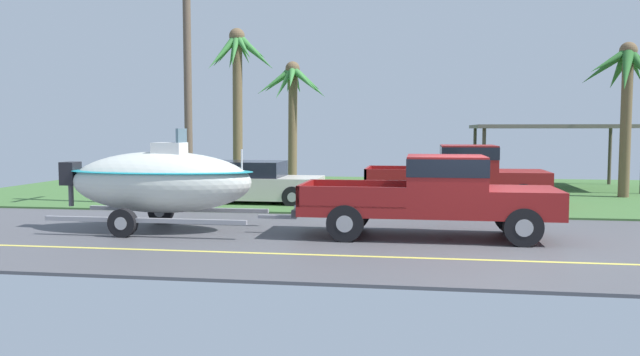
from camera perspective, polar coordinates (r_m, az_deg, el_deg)
ground at (r=22.31m, az=12.04°, el=-1.98°), size 36.00×22.00×0.11m
pickup_truck_towing at (r=14.46m, az=10.97°, el=-1.22°), size 5.84×2.01×1.83m
boat_on_trailer at (r=15.67m, az=-14.02°, el=-0.30°), size 5.77×2.36×2.43m
parked_pickup_background at (r=20.72m, az=12.93°, el=0.51°), size 5.83×2.17×1.91m
parked_sedan_near at (r=20.93m, az=-6.38°, el=-0.44°), size 4.63×1.94×1.38m
carport_awning at (r=27.49m, az=19.91°, el=4.21°), size 6.16×4.62×2.60m
palm_tree_near_left at (r=24.62m, az=25.55°, el=7.70°), size 2.88×3.09×5.41m
palm_tree_near_right at (r=28.43m, az=-7.32°, el=9.57°), size 2.99×2.78×6.81m
palm_tree_mid at (r=29.13m, az=-2.43°, el=7.72°), size 3.27×3.24×5.48m
utility_pole at (r=20.26m, az=-11.71°, el=9.21°), size 0.24×1.80×8.01m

